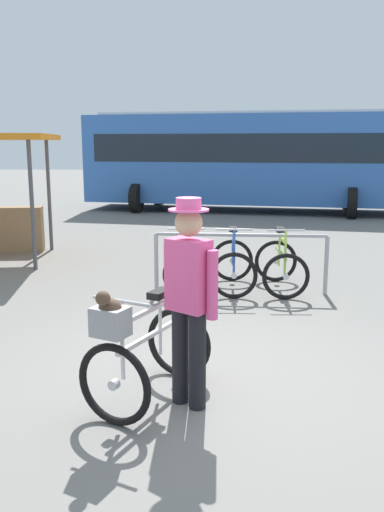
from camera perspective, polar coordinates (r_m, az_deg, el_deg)
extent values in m
plane|color=slate|center=(5.20, 1.98, -12.65)|extent=(80.00, 80.00, 0.00)
cylinder|color=#99999E|center=(8.06, -3.72, -0.68)|extent=(0.06, 0.06, 0.85)
cylinder|color=#99999E|center=(8.07, 13.74, -0.97)|extent=(0.06, 0.06, 0.85)
cylinder|color=#99999E|center=(7.89, 5.07, 2.18)|extent=(2.45, 0.07, 0.05)
torus|color=black|center=(8.70, -0.62, -0.37)|extent=(0.66, 0.14, 0.66)
cylinder|color=#B7B7BC|center=(8.70, -0.62, -0.37)|extent=(0.09, 0.07, 0.08)
torus|color=black|center=(7.71, -0.63, -1.95)|extent=(0.66, 0.14, 0.66)
cylinder|color=#B7B7BC|center=(7.71, -0.63, -1.95)|extent=(0.09, 0.07, 0.08)
cube|color=orange|center=(8.16, -0.63, 0.43)|extent=(0.13, 0.92, 0.04)
cube|color=orange|center=(8.07, -0.64, 1.93)|extent=(0.10, 0.61, 0.04)
cylinder|color=orange|center=(8.33, -0.63, 1.01)|extent=(0.03, 0.03, 0.55)
cube|color=black|center=(8.28, -0.63, 2.88)|extent=(0.14, 0.25, 0.06)
cylinder|color=orange|center=(7.76, -0.64, 0.53)|extent=(0.03, 0.03, 0.63)
cylinder|color=#B7B7BC|center=(7.71, -0.64, 2.83)|extent=(0.52, 0.08, 0.03)
torus|color=black|center=(8.67, 4.17, -0.45)|extent=(0.66, 0.11, 0.66)
cylinder|color=#B7B7BC|center=(8.67, 4.17, -0.45)|extent=(0.08, 0.07, 0.08)
torus|color=black|center=(7.67, 4.37, -2.04)|extent=(0.66, 0.11, 0.66)
cylinder|color=#B7B7BC|center=(7.67, 4.37, -2.04)|extent=(0.08, 0.07, 0.08)
cube|color=#2D56B7|center=(8.12, 4.29, 0.35)|extent=(0.08, 0.92, 0.04)
cube|color=#2D56B7|center=(8.03, 4.32, 1.85)|extent=(0.07, 0.61, 0.04)
cylinder|color=#2D56B7|center=(8.29, 4.26, 0.93)|extent=(0.03, 0.03, 0.55)
cube|color=black|center=(8.25, 4.29, 2.81)|extent=(0.13, 0.25, 0.06)
cylinder|color=#2D56B7|center=(7.73, 4.38, 0.44)|extent=(0.03, 0.03, 0.63)
cylinder|color=#B7B7BC|center=(7.67, 4.42, 2.75)|extent=(0.52, 0.05, 0.03)
torus|color=black|center=(8.69, 8.68, -0.53)|extent=(0.66, 0.13, 0.66)
cylinder|color=#B7B7BC|center=(8.69, 8.68, -0.53)|extent=(0.08, 0.07, 0.08)
torus|color=black|center=(7.71, 9.71, -2.12)|extent=(0.66, 0.13, 0.66)
cylinder|color=#B7B7BC|center=(7.71, 9.71, -2.12)|extent=(0.08, 0.07, 0.08)
cube|color=#9ED14C|center=(8.15, 9.22, 0.26)|extent=(0.11, 0.92, 0.04)
cube|color=#9ED14C|center=(8.06, 9.32, 1.76)|extent=(0.09, 0.61, 0.04)
cylinder|color=#9ED14C|center=(8.32, 9.04, 0.85)|extent=(0.03, 0.03, 0.55)
cube|color=black|center=(8.27, 9.10, 2.72)|extent=(0.14, 0.25, 0.06)
cylinder|color=#9ED14C|center=(7.76, 9.65, 0.35)|extent=(0.03, 0.03, 0.63)
cylinder|color=#B7B7BC|center=(7.70, 9.73, 2.65)|extent=(0.52, 0.07, 0.03)
torus|color=black|center=(5.14, -1.40, -8.96)|extent=(0.63, 0.30, 0.66)
cylinder|color=#B7B7BC|center=(5.14, -1.40, -8.96)|extent=(0.10, 0.09, 0.08)
torus|color=black|center=(4.35, -8.08, -13.07)|extent=(0.63, 0.30, 0.66)
cylinder|color=#B7B7BC|center=(4.35, -8.08, -13.07)|extent=(0.10, 0.09, 0.08)
cube|color=silver|center=(4.65, -4.48, -8.30)|extent=(0.38, 0.86, 0.04)
cube|color=silver|center=(4.54, -4.86, -5.81)|extent=(0.26, 0.58, 0.04)
cylinder|color=silver|center=(4.78, -3.32, -7.08)|extent=(0.03, 0.03, 0.55)
cube|color=black|center=(4.70, -3.36, -3.91)|extent=(0.20, 0.27, 0.06)
cylinder|color=silver|center=(4.32, -7.25, -8.69)|extent=(0.03, 0.03, 0.63)
cylinder|color=#B7B7BC|center=(4.22, -7.36, -4.67)|extent=(0.49, 0.22, 0.03)
cube|color=gray|center=(4.15, -8.45, -6.75)|extent=(0.32, 0.28, 0.22)
ellipsoid|color=#4C3828|center=(4.12, -8.49, -5.42)|extent=(0.23, 0.22, 0.16)
sphere|color=#4C3828|center=(4.02, -9.21, -4.36)|extent=(0.11, 0.11, 0.11)
cylinder|color=black|center=(4.63, -1.22, -10.26)|extent=(0.14, 0.14, 0.82)
cylinder|color=black|center=(4.53, 0.57, -10.79)|extent=(0.14, 0.14, 0.82)
cube|color=#E54C8C|center=(4.37, -0.35, -1.99)|extent=(0.39, 0.35, 0.58)
cylinder|color=#E54C8C|center=(4.53, -2.35, -2.15)|extent=(0.09, 0.09, 0.55)
cylinder|color=#E54C8C|center=(4.26, 2.13, -3.02)|extent=(0.09, 0.09, 0.55)
sphere|color=tan|center=(4.29, -0.35, 3.48)|extent=(0.22, 0.22, 0.22)
cylinder|color=#E05999|center=(4.27, -0.36, 4.80)|extent=(0.32, 0.32, 0.02)
cylinder|color=#E05999|center=(4.27, -0.36, 5.47)|extent=(0.20, 0.20, 0.09)
cube|color=#3366B7|center=(17.81, 5.56, 9.99)|extent=(10.23, 3.68, 2.70)
cube|color=#19232D|center=(17.81, 5.59, 11.11)|extent=(9.44, 3.61, 0.84)
cube|color=silver|center=(17.83, 5.65, 14.45)|extent=(9.21, 3.32, 0.08)
cylinder|color=black|center=(17.36, -5.78, 5.97)|extent=(0.36, 0.92, 0.90)
cylinder|color=black|center=(19.75, -3.53, 6.68)|extent=(0.36, 0.92, 0.90)
cylinder|color=black|center=(16.56, 16.24, 5.30)|extent=(0.36, 0.92, 0.90)
cylinder|color=black|center=(19.04, 15.76, 6.09)|extent=(0.36, 0.92, 0.90)
cylinder|color=#4C4C51|center=(11.47, -14.60, 6.05)|extent=(0.07, 0.07, 2.20)
cylinder|color=#4C4C51|center=(9.71, -16.25, 5.01)|extent=(0.07, 0.07, 2.20)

